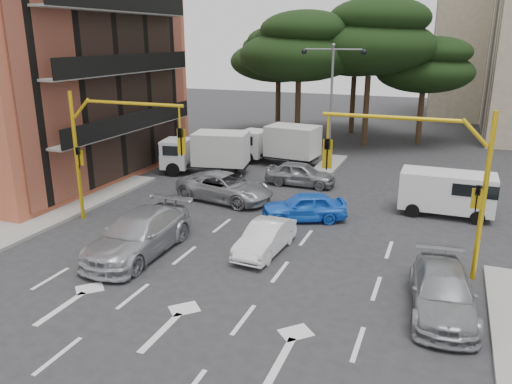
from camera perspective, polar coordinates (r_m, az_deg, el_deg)
ground at (r=19.29m, az=-2.93°, el=-8.14°), size 120.00×120.00×0.00m
median_strip at (r=33.68m, az=8.26°, el=3.01°), size 1.40×6.00×0.15m
apartment_orange at (r=34.71m, az=-25.98°, el=13.26°), size 15.19×16.15×13.70m
pine_left_near at (r=39.43m, az=5.03°, el=16.24°), size 9.15×9.15×10.23m
pine_center at (r=40.29m, az=13.05°, el=16.89°), size 9.98×9.98×11.16m
pine_left_far at (r=44.17m, az=2.66°, el=15.49°), size 8.32×8.32×9.30m
pine_right at (r=41.92m, az=18.84°, el=13.58°), size 7.49×7.49×8.37m
pine_back at (r=45.56m, az=11.41°, el=16.11°), size 9.15×9.15×10.23m
signal_mast_right at (r=18.38m, az=19.36°, el=2.48°), size 5.79×0.37×6.00m
signal_mast_left at (r=23.12m, az=-16.65°, el=5.62°), size 5.79×0.37×6.00m
street_lamp_center at (r=32.79m, az=8.67°, el=12.11°), size 4.16×0.36×7.77m
car_white_hatch at (r=19.96m, az=1.06°, el=-5.27°), size 1.55×3.81×1.23m
car_blue_compact at (r=23.51m, az=5.52°, el=-1.66°), size 4.25×3.07×1.34m
car_silver_wagon at (r=20.33m, az=-13.25°, el=-4.69°), size 2.38×5.70×1.65m
car_silver_cross_a at (r=26.32m, az=-3.53°, el=0.58°), size 5.55×3.24×1.45m
car_silver_cross_b at (r=29.08m, az=5.12°, el=2.10°), size 4.06×1.64×1.38m
car_silver_parked at (r=16.87m, az=20.55°, el=-10.66°), size 2.39×4.87×1.36m
van_white at (r=25.69m, az=20.94°, el=-0.16°), size 4.31×1.96×2.15m
box_truck_a at (r=31.44m, az=-5.75°, el=4.45°), size 5.78×3.29×2.68m
box_truck_b at (r=33.80m, az=2.66°, el=5.43°), size 5.66×2.81×2.69m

